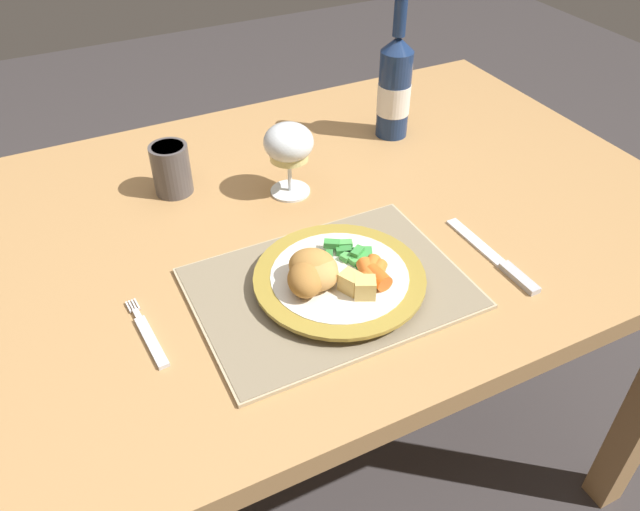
# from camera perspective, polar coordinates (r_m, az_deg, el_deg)

# --- Properties ---
(ground_plane) EXTENTS (6.00, 6.00, 0.00)m
(ground_plane) POSITION_cam_1_polar(r_m,az_deg,el_deg) (1.55, -3.95, -19.87)
(ground_plane) COLOR #383333
(dining_table) EXTENTS (1.42, 0.83, 0.74)m
(dining_table) POSITION_cam_1_polar(r_m,az_deg,el_deg) (1.05, -5.50, -1.31)
(dining_table) COLOR #AD7F4C
(dining_table) RESTS_ON ground
(placemat) EXTENTS (0.37, 0.27, 0.01)m
(placemat) POSITION_cam_1_polar(r_m,az_deg,el_deg) (0.87, 0.88, -2.97)
(placemat) COLOR tan
(placemat) RESTS_ON dining_table
(dinner_plate) EXTENTS (0.24, 0.24, 0.02)m
(dinner_plate) POSITION_cam_1_polar(r_m,az_deg,el_deg) (0.87, 1.79, -2.21)
(dinner_plate) COLOR white
(dinner_plate) RESTS_ON placemat
(breaded_croquettes) EXTENTS (0.10, 0.10, 0.04)m
(breaded_croquettes) POSITION_cam_1_polar(r_m,az_deg,el_deg) (0.83, -0.63, -1.51)
(breaded_croquettes) COLOR #A87033
(breaded_croquettes) RESTS_ON dinner_plate
(green_beans_pile) EXTENTS (0.07, 0.08, 0.02)m
(green_beans_pile) POSITION_cam_1_polar(r_m,az_deg,el_deg) (0.89, 2.79, 0.20)
(green_beans_pile) COLOR green
(green_beans_pile) RESTS_ON dinner_plate
(glazed_carrots) EXTENTS (0.05, 0.06, 0.02)m
(glazed_carrots) POSITION_cam_1_polar(r_m,az_deg,el_deg) (0.85, 4.86, -1.66)
(glazed_carrots) COLOR orange
(glazed_carrots) RESTS_ON dinner_plate
(fork) EXTENTS (0.02, 0.14, 0.01)m
(fork) POSITION_cam_1_polar(r_m,az_deg,el_deg) (0.84, -15.38, -7.17)
(fork) COLOR silver
(fork) RESTS_ON dining_table
(table_knife) EXTENTS (0.02, 0.20, 0.01)m
(table_knife) POSITION_cam_1_polar(r_m,az_deg,el_deg) (0.96, 16.01, -0.45)
(table_knife) COLOR silver
(table_knife) RESTS_ON dining_table
(wine_glass) EXTENTS (0.08, 0.08, 0.13)m
(wine_glass) POSITION_cam_1_polar(r_m,az_deg,el_deg) (1.03, -2.88, 9.99)
(wine_glass) COLOR silver
(wine_glass) RESTS_ON dining_table
(bottle) EXTENTS (0.06, 0.06, 0.27)m
(bottle) POSITION_cam_1_polar(r_m,az_deg,el_deg) (1.22, 6.83, 15.06)
(bottle) COLOR navy
(bottle) RESTS_ON dining_table
(roast_potatoes) EXTENTS (0.05, 0.05, 0.03)m
(roast_potatoes) POSITION_cam_1_polar(r_m,az_deg,el_deg) (0.83, 3.46, -2.69)
(roast_potatoes) COLOR #E5BC66
(roast_potatoes) RESTS_ON dinner_plate
(drinking_cup) EXTENTS (0.06, 0.06, 0.09)m
(drinking_cup) POSITION_cam_1_polar(r_m,az_deg,el_deg) (1.08, -13.45, 7.78)
(drinking_cup) COLOR #4C4747
(drinking_cup) RESTS_ON dining_table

